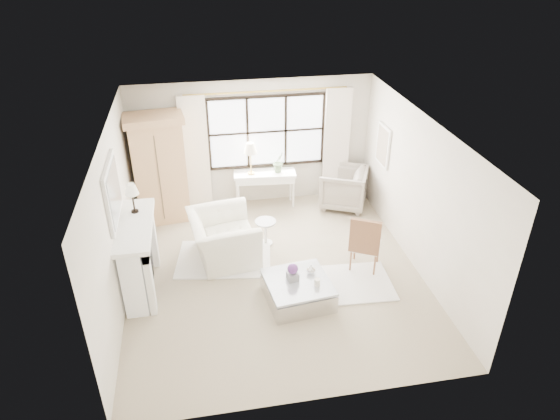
{
  "coord_description": "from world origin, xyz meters",
  "views": [
    {
      "loc": [
        -1.16,
        -6.98,
        5.32
      ],
      "look_at": [
        0.13,
        0.2,
        1.16
      ],
      "focal_mm": 32.0,
      "sensor_mm": 36.0,
      "label": 1
    }
  ],
  "objects_px": {
    "armoire": "(159,168)",
    "club_armchair": "(223,238)",
    "coffee_table": "(298,291)",
    "console_table": "(265,189)"
  },
  "relations": [
    {
      "from": "console_table",
      "to": "armoire",
      "type": "bearing_deg",
      "value": -171.14
    },
    {
      "from": "armoire",
      "to": "club_armchair",
      "type": "distance_m",
      "value": 2.11
    },
    {
      "from": "club_armchair",
      "to": "coffee_table",
      "type": "relative_size",
      "value": 1.17
    },
    {
      "from": "club_armchair",
      "to": "armoire",
      "type": "bearing_deg",
      "value": 26.19
    },
    {
      "from": "coffee_table",
      "to": "console_table",
      "type": "bearing_deg",
      "value": 83.89
    },
    {
      "from": "club_armchair",
      "to": "coffee_table",
      "type": "distance_m",
      "value": 1.79
    },
    {
      "from": "coffee_table",
      "to": "club_armchair",
      "type": "bearing_deg",
      "value": 120.52
    },
    {
      "from": "armoire",
      "to": "console_table",
      "type": "height_order",
      "value": "armoire"
    },
    {
      "from": "armoire",
      "to": "coffee_table",
      "type": "height_order",
      "value": "armoire"
    },
    {
      "from": "console_table",
      "to": "club_armchair",
      "type": "xyz_separation_m",
      "value": [
        -1.04,
        -1.8,
        0.02
      ]
    }
  ]
}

